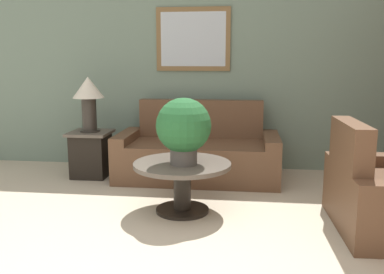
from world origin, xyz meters
name	(u,v)px	position (x,y,z in m)	size (l,w,h in m)	color
wall_back	(196,68)	(0.00, 3.42, 1.31)	(7.05, 0.09, 2.60)	slate
couch_main	(198,154)	(0.09, 2.83, 0.29)	(1.91, 0.89, 0.92)	brown
coffee_table	(182,176)	(0.07, 1.66, 0.35)	(0.91, 0.91, 0.48)	black
side_table	(91,153)	(-1.22, 2.75, 0.29)	(0.49, 0.49, 0.56)	black
table_lamp	(88,95)	(-1.22, 2.75, 1.00)	(0.37, 0.37, 0.66)	#2D2823
potted_plant_on_table	(184,128)	(0.09, 1.60, 0.82)	(0.50, 0.50, 0.61)	#4C4742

